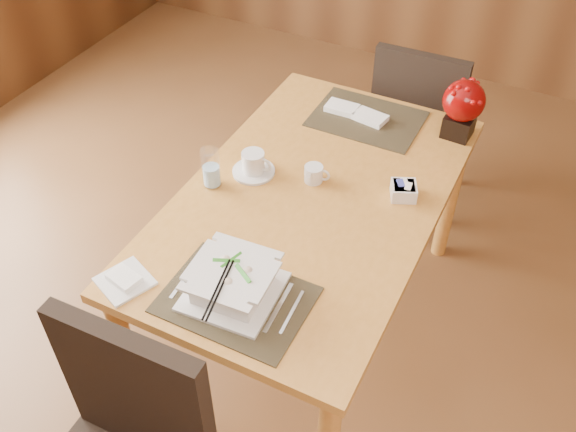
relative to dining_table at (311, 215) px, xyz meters
The scene contains 12 objects.
dining_table is the anchor object (origin of this frame).
placemat_near 0.56m from the dining_table, 90.00° to the right, with size 0.45×0.33×0.01m, color black.
placemat_far 0.56m from the dining_table, 90.00° to the left, with size 0.45×0.33×0.01m, color black.
soup_setting 0.55m from the dining_table, 92.15° to the right, with size 0.29×0.29×0.11m.
coffee_cup 0.29m from the dining_table, behind, with size 0.16×0.16×0.09m.
water_glass 0.41m from the dining_table, 163.22° to the right, with size 0.07×0.07×0.16m, color white.
creamer_jug 0.16m from the dining_table, 110.58° to the left, with size 0.09×0.09×0.07m, color silver, non-canonical shape.
sugar_caddy 0.36m from the dining_table, 26.41° to the left, with size 0.09×0.09×0.05m, color silver.
berry_decor 0.75m from the dining_table, 58.82° to the left, with size 0.17×0.17×0.25m.
napkins_far 0.56m from the dining_table, 94.32° to the left, with size 0.27×0.10×0.02m, color white, non-canonical shape.
bread_plate 0.74m from the dining_table, 118.70° to the right, with size 0.15×0.15×0.01m, color silver.
far_chair 0.98m from the dining_table, 82.58° to the left, with size 0.45×0.46×0.94m.
Camera 1 is at (0.72, -1.02, 2.30)m, focal length 40.00 mm.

